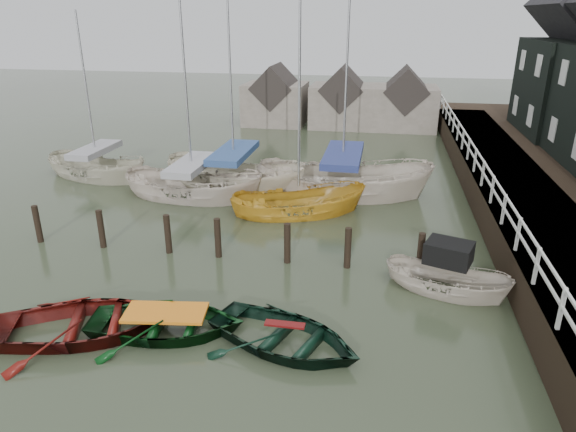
% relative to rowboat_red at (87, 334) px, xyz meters
% --- Properties ---
extents(ground, '(120.00, 120.00, 0.00)m').
position_rel_rowboat_red_xyz_m(ground, '(3.17, 2.04, 0.00)').
color(ground, '#2B3321').
rests_on(ground, ground).
extents(pier, '(3.04, 32.00, 2.70)m').
position_rel_rowboat_red_xyz_m(pier, '(12.65, 12.04, 0.71)').
color(pier, black).
rests_on(pier, ground).
extents(mooring_pilings, '(13.72, 0.22, 1.80)m').
position_rel_rowboat_red_xyz_m(mooring_pilings, '(2.06, 5.04, 0.50)').
color(mooring_pilings, black).
rests_on(mooring_pilings, ground).
extents(far_sheds, '(14.00, 4.08, 4.39)m').
position_rel_rowboat_red_xyz_m(far_sheds, '(4.01, 28.04, 1.86)').
color(far_sheds, '#665B51').
rests_on(far_sheds, ground).
extents(rowboat_red, '(5.41, 4.64, 0.94)m').
position_rel_rowboat_red_xyz_m(rowboat_red, '(0.00, 0.00, 0.00)').
color(rowboat_red, '#520F0B').
rests_on(rowboat_red, ground).
extents(rowboat_green, '(4.41, 3.43, 0.84)m').
position_rel_rowboat_red_xyz_m(rowboat_green, '(2.03, 0.47, 0.00)').
color(rowboat_green, black).
rests_on(rowboat_green, ground).
extents(rowboat_dkgreen, '(4.77, 4.09, 0.83)m').
position_rel_rowboat_red_xyz_m(rowboat_dkgreen, '(5.18, 0.43, 0.00)').
color(rowboat_dkgreen, black).
rests_on(rowboat_dkgreen, ground).
extents(motorboat, '(4.01, 2.58, 2.25)m').
position_rel_rowboat_red_xyz_m(motorboat, '(9.40, 4.00, 0.12)').
color(motorboat, beige).
rests_on(motorboat, ground).
extents(sailboat_a, '(6.85, 3.10, 11.86)m').
position_rel_rowboat_red_xyz_m(sailboat_a, '(-1.05, 10.76, 0.06)').
color(sailboat_a, beige).
rests_on(sailboat_a, ground).
extents(sailboat_b, '(8.03, 4.87, 11.44)m').
position_rel_rowboat_red_xyz_m(sailboat_b, '(0.41, 12.44, 0.06)').
color(sailboat_b, beige).
rests_on(sailboat_b, ground).
extents(sailboat_c, '(6.04, 3.83, 9.74)m').
position_rel_rowboat_red_xyz_m(sailboat_c, '(3.99, 9.62, 0.01)').
color(sailboat_c, gold).
rests_on(sailboat_c, ground).
extents(sailboat_d, '(8.14, 3.13, 13.61)m').
position_rel_rowboat_red_xyz_m(sailboat_d, '(5.56, 12.45, 0.06)').
color(sailboat_d, beige).
rests_on(sailboat_d, ground).
extents(sailboat_e, '(6.60, 4.02, 9.17)m').
position_rel_rowboat_red_xyz_m(sailboat_e, '(-6.91, 12.79, 0.06)').
color(sailboat_e, beige).
rests_on(sailboat_e, ground).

